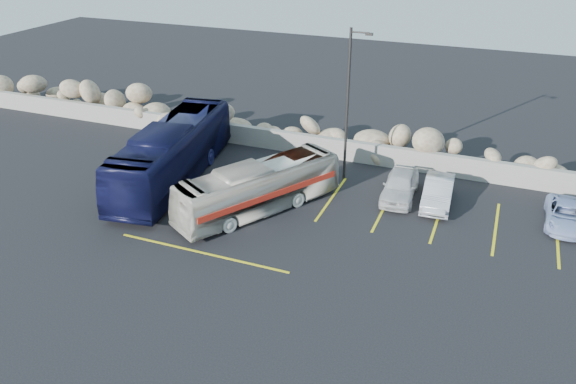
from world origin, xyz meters
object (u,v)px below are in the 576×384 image
at_px(car_a, 400,185).
at_px(car_d, 566,215).
at_px(tour_coach, 173,152).
at_px(lamppost, 349,102).
at_px(car_b, 438,192).
at_px(vintage_bus, 259,188).

bearing_deg(car_a, car_d, -2.15).
relative_size(tour_coach, car_a, 2.83).
height_order(lamppost, tour_coach, lamppost).
height_order(lamppost, car_d, lamppost).
distance_m(tour_coach, car_b, 13.81).
bearing_deg(car_d, car_b, -178.34).
xyz_separation_m(vintage_bus, tour_coach, (-5.67, 1.54, 0.36)).
distance_m(vintage_bus, car_b, 8.80).
bearing_deg(car_a, lamppost, 158.07).
bearing_deg(car_d, car_a, -178.55).
height_order(tour_coach, car_a, tour_coach).
height_order(vintage_bus, car_d, vintage_bus).
relative_size(lamppost, car_b, 2.06).
height_order(tour_coach, car_d, tour_coach).
distance_m(vintage_bus, car_d, 14.25).
height_order(lamppost, vintage_bus, lamppost).
xyz_separation_m(lamppost, car_d, (10.83, -1.04, -3.78)).
bearing_deg(car_b, car_d, -2.31).
height_order(car_b, car_d, car_b).
xyz_separation_m(tour_coach, car_b, (13.58, 2.28, -0.92)).
xyz_separation_m(tour_coach, car_d, (19.36, 2.36, -1.04)).
bearing_deg(car_b, vintage_bus, -157.31).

